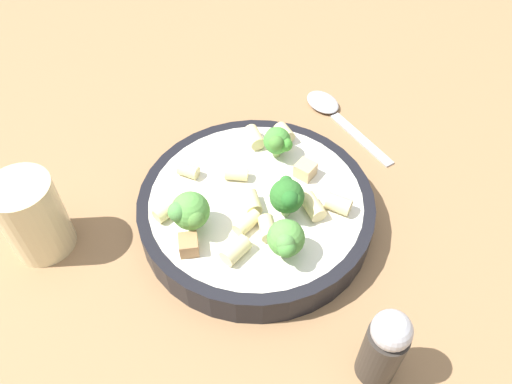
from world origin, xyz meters
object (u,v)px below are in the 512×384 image
Objects in this scene: broccoli_floret_0 at (286,239)px; rigatoni_2 at (284,134)px; rigatoni_6 at (270,228)px; rigatoni_9 at (188,170)px; broccoli_floret_3 at (288,196)px; broccoli_floret_1 at (190,212)px; drinking_glass at (35,220)px; rigatoni_8 at (236,250)px; spoon at (332,111)px; rigatoni_4 at (247,223)px; chicken_chunk_0 at (305,170)px; chicken_chunk_1 at (189,245)px; rigatoni_7 at (254,137)px; pasta_bowl at (256,207)px; rigatoni_0 at (166,208)px; rigatoni_5 at (237,174)px; broccoli_floret_2 at (278,141)px; pepper_shaker at (384,347)px; rigatoni_3 at (252,202)px; rigatoni_10 at (313,206)px; rigatoni_1 at (339,204)px.

rigatoni_2 is at bearing -105.78° from broccoli_floret_0.
rigatoni_9 is at bearing -55.77° from rigatoni_6.
broccoli_floret_3 reaches higher than broccoli_floret_0.
broccoli_floret_3 is (-0.09, 0.00, 0.00)m from broccoli_floret_1.
rigatoni_8 is at bearing 154.89° from drinking_glass.
broccoli_floret_3 is 0.22m from spoon.
rigatoni_2 is at bearing -168.47° from drinking_glass.
broccoli_floret_3 is 2.01× the size of rigatoni_9.
chicken_chunk_0 is at bearing -145.14° from rigatoni_4.
rigatoni_7 is at bearing -126.60° from chicken_chunk_1.
rigatoni_4 is 1.14× the size of rigatoni_6.
rigatoni_2 is (-0.05, -0.08, 0.02)m from pasta_bowl.
rigatoni_8 is 0.20m from drinking_glass.
rigatoni_5 is at bearing -160.02° from rigatoni_0.
broccoli_floret_1 reaches higher than rigatoni_8.
chicken_chunk_0 is at bearing -130.78° from rigatoni_6.
broccoli_floret_2 reaches higher than rigatoni_6.
broccoli_floret_1 is 0.08m from rigatoni_6.
pepper_shaker is (-0.05, 0.11, -0.01)m from broccoli_floret_0.
rigatoni_3 is 0.87× the size of rigatoni_8.
rigatoni_10 is at bearing 173.14° from broccoli_floret_3.
rigatoni_7 is 1.26× the size of rigatoni_9.
rigatoni_6 is at bearing 152.37° from rigatoni_0.
broccoli_floret_0 is at bearing 71.59° from broccoli_floret_3.
rigatoni_9 is 1.11× the size of chicken_chunk_1.
broccoli_floret_2 is at bearing 41.98° from spoon.
drinking_glass reaches higher than rigatoni_0.
rigatoni_1 is at bearing 169.03° from drinking_glass.
rigatoni_3 is (0.04, 0.07, -0.01)m from broccoli_floret_2.
rigatoni_9 is at bearing -31.16° from rigatoni_1.
broccoli_floret_1 reaches higher than rigatoni_0.
chicken_chunk_1 is 0.21× the size of pepper_shaker.
broccoli_floret_0 is 1.70× the size of rigatoni_6.
rigatoni_7 is at bearing -63.12° from rigatoni_1.
rigatoni_10 is at bearing 98.73° from broccoli_floret_2.
broccoli_floret_0 reaches higher than rigatoni_7.
drinking_glass is at bearing -23.00° from broccoli_floret_0.
broccoli_floret_2 is 1.50× the size of rigatoni_5.
broccoli_floret_3 reaches higher than pasta_bowl.
broccoli_floret_2 is 0.04m from chicken_chunk_0.
rigatoni_9 is at bearing -60.13° from broccoli_floret_0.
pasta_bowl is 2.76× the size of drinking_glass.
rigatoni_9 is 0.24× the size of pepper_shaker.
pepper_shaker is (-0.08, 0.15, 0.00)m from rigatoni_4.
broccoli_floret_2 is at bearing -102.54° from broccoli_floret_0.
rigatoni_4 is (0.07, 0.11, -0.00)m from rigatoni_2.
pepper_shaker reaches higher than drinking_glass.
broccoli_floret_1 is 0.16m from drinking_glass.
rigatoni_9 is at bearing -14.04° from chicken_chunk_0.
rigatoni_3 is at bearing -114.78° from rigatoni_4.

